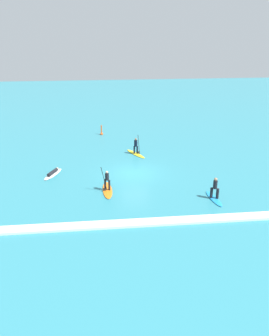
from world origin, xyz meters
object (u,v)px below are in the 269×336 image
at_px(surfer_on_white_board, 53,173).
at_px(marker_buoy, 102,133).
at_px(surfer_on_yellow_board, 136,150).
at_px(surfer_on_orange_board, 107,187).
at_px(surfer_on_blue_board, 214,193).

distance_m(surfer_on_white_board, marker_buoy, 12.94).
bearing_deg(surfer_on_yellow_board, marker_buoy, 177.72).
height_order(surfer_on_white_board, surfer_on_orange_board, surfer_on_orange_board).
height_order(surfer_on_orange_board, surfer_on_yellow_board, surfer_on_orange_board).
xyz_separation_m(surfer_on_white_board, surfer_on_yellow_board, (8.01, 4.61, 0.34)).
bearing_deg(surfer_on_blue_board, marker_buoy, -161.41).
height_order(surfer_on_blue_board, marker_buoy, surfer_on_blue_board).
bearing_deg(surfer_on_blue_board, surfer_on_yellow_board, -161.49).
height_order(surfer_on_blue_board, surfer_on_orange_board, surfer_on_orange_board).
bearing_deg(surfer_on_yellow_board, surfer_on_white_board, -86.88).
bearing_deg(marker_buoy, surfer_on_blue_board, -65.63).
xyz_separation_m(surfer_on_orange_board, surfer_on_yellow_board, (3.27, 8.43, 0.13)).
relative_size(surfer_on_white_board, surfer_on_orange_board, 0.89).
relative_size(surfer_on_white_board, surfer_on_yellow_board, 0.92).
relative_size(surfer_on_blue_board, surfer_on_white_board, 0.97).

